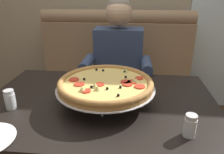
{
  "coord_description": "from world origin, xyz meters",
  "views": [
    {
      "loc": [
        0.17,
        -1.04,
        1.32
      ],
      "look_at": [
        0.06,
        0.07,
        0.86
      ],
      "focal_mm": 34.4,
      "sensor_mm": 36.0,
      "label": 1
    }
  ],
  "objects_px": {
    "booth_bench": "(114,88)",
    "shaker_parmesan": "(10,101)",
    "pizza": "(106,84)",
    "shaker_oregano": "(190,127)",
    "dining_table": "(100,115)",
    "patio_chair": "(204,47)",
    "diner_main": "(117,68)"
  },
  "relations": [
    {
      "from": "booth_bench",
      "to": "shaker_parmesan",
      "type": "distance_m",
      "value": 1.18
    },
    {
      "from": "pizza",
      "to": "shaker_oregano",
      "type": "bearing_deg",
      "value": -32.98
    },
    {
      "from": "dining_table",
      "to": "shaker_oregano",
      "type": "xyz_separation_m",
      "value": [
        0.42,
        -0.26,
        0.13
      ]
    },
    {
      "from": "shaker_parmesan",
      "to": "patio_chair",
      "type": "bearing_deg",
      "value": 54.2
    },
    {
      "from": "dining_table",
      "to": "pizza",
      "type": "xyz_separation_m",
      "value": [
        0.04,
        -0.01,
        0.2
      ]
    },
    {
      "from": "dining_table",
      "to": "shaker_parmesan",
      "type": "height_order",
      "value": "shaker_parmesan"
    },
    {
      "from": "shaker_parmesan",
      "to": "patio_chair",
      "type": "distance_m",
      "value": 2.87
    },
    {
      "from": "pizza",
      "to": "shaker_oregano",
      "type": "xyz_separation_m",
      "value": [
        0.38,
        -0.25,
        -0.07
      ]
    },
    {
      "from": "booth_bench",
      "to": "dining_table",
      "type": "height_order",
      "value": "booth_bench"
    },
    {
      "from": "pizza",
      "to": "shaker_parmesan",
      "type": "relative_size",
      "value": 5.07
    },
    {
      "from": "diner_main",
      "to": "shaker_parmesan",
      "type": "relative_size",
      "value": 12.34
    },
    {
      "from": "pizza",
      "to": "patio_chair",
      "type": "height_order",
      "value": "pizza"
    },
    {
      "from": "diner_main",
      "to": "patio_chair",
      "type": "height_order",
      "value": "diner_main"
    },
    {
      "from": "booth_bench",
      "to": "shaker_oregano",
      "type": "xyz_separation_m",
      "value": [
        0.42,
        -1.16,
        0.39
      ]
    },
    {
      "from": "shaker_oregano",
      "to": "booth_bench",
      "type": "bearing_deg",
      "value": 109.9
    },
    {
      "from": "shaker_parmesan",
      "to": "shaker_oregano",
      "type": "bearing_deg",
      "value": -9.11
    },
    {
      "from": "shaker_parmesan",
      "to": "shaker_oregano",
      "type": "height_order",
      "value": "shaker_parmesan"
    },
    {
      "from": "pizza",
      "to": "shaker_oregano",
      "type": "relative_size",
      "value": 5.17
    },
    {
      "from": "pizza",
      "to": "shaker_parmesan",
      "type": "height_order",
      "value": "pizza"
    },
    {
      "from": "pizza",
      "to": "shaker_oregano",
      "type": "distance_m",
      "value": 0.46
    },
    {
      "from": "booth_bench",
      "to": "shaker_parmesan",
      "type": "xyz_separation_m",
      "value": [
        -0.44,
        -1.02,
        0.39
      ]
    },
    {
      "from": "booth_bench",
      "to": "pizza",
      "type": "height_order",
      "value": "booth_bench"
    },
    {
      "from": "diner_main",
      "to": "shaker_oregano",
      "type": "relative_size",
      "value": 12.6
    },
    {
      "from": "pizza",
      "to": "patio_chair",
      "type": "distance_m",
      "value": 2.52
    },
    {
      "from": "dining_table",
      "to": "pizza",
      "type": "height_order",
      "value": "pizza"
    },
    {
      "from": "booth_bench",
      "to": "patio_chair",
      "type": "relative_size",
      "value": 1.78
    },
    {
      "from": "pizza",
      "to": "shaker_parmesan",
      "type": "xyz_separation_m",
      "value": [
        -0.48,
        -0.11,
        -0.07
      ]
    },
    {
      "from": "booth_bench",
      "to": "dining_table",
      "type": "distance_m",
      "value": 0.94
    },
    {
      "from": "diner_main",
      "to": "patio_chair",
      "type": "bearing_deg",
      "value": 52.96
    },
    {
      "from": "booth_bench",
      "to": "patio_chair",
      "type": "distance_m",
      "value": 1.78
    },
    {
      "from": "diner_main",
      "to": "dining_table",
      "type": "bearing_deg",
      "value": -94.47
    },
    {
      "from": "pizza",
      "to": "shaker_parmesan",
      "type": "distance_m",
      "value": 0.5
    }
  ]
}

